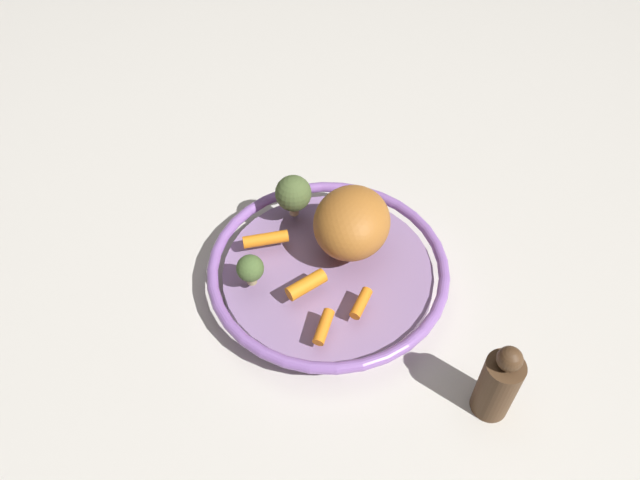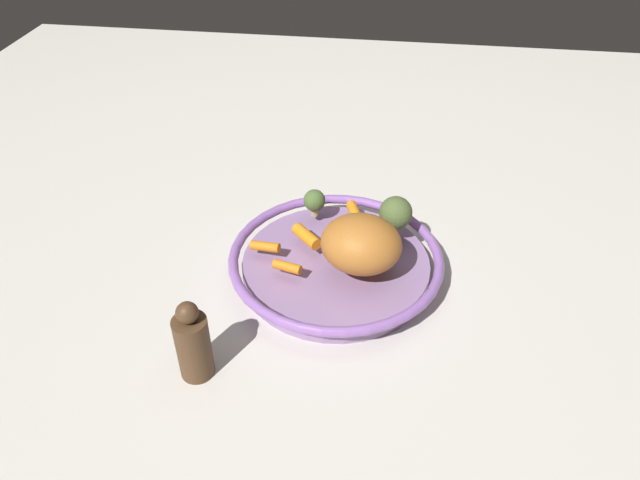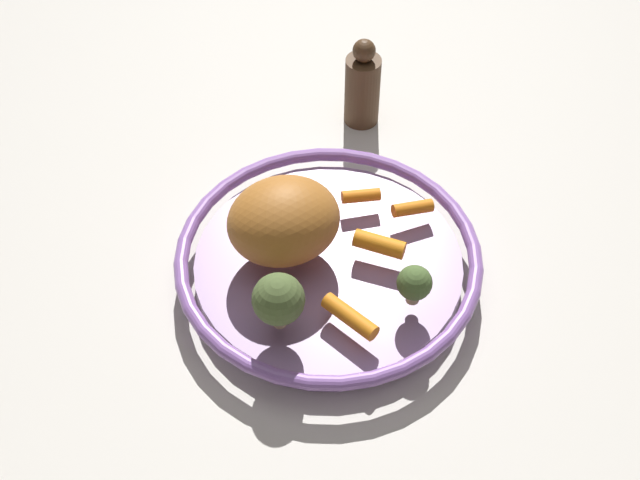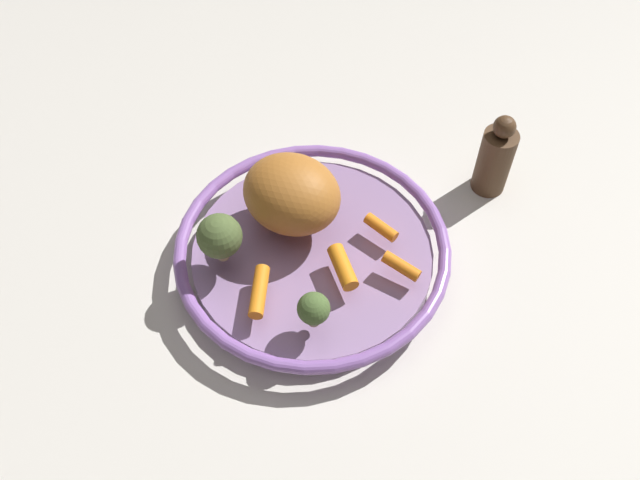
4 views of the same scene
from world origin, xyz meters
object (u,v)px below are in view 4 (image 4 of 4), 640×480
(baby_carrot_right, at_px, (343,267))
(broccoli_floret_mid, at_px, (220,236))
(baby_carrot_back, at_px, (381,227))
(baby_carrot_center, at_px, (259,291))
(roast_chicken_piece, at_px, (292,194))
(baby_carrot_left, at_px, (401,266))
(serving_bowl, at_px, (313,253))
(pepper_mill, at_px, (495,158))
(broccoli_floret_small, at_px, (314,309))

(baby_carrot_right, xyz_separation_m, broccoli_floret_mid, (0.04, -0.14, 0.03))
(baby_carrot_back, distance_m, baby_carrot_center, 0.18)
(broccoli_floret_mid, bearing_deg, roast_chicken_piece, 152.20)
(baby_carrot_back, height_order, baby_carrot_left, baby_carrot_left)
(serving_bowl, distance_m, roast_chicken_piece, 0.08)
(baby_carrot_right, height_order, pepper_mill, pepper_mill)
(baby_carrot_right, distance_m, broccoli_floret_mid, 0.15)
(broccoli_floret_mid, xyz_separation_m, pepper_mill, (-0.30, 0.26, -0.03))
(baby_carrot_back, distance_m, broccoli_floret_small, 0.16)
(serving_bowl, relative_size, roast_chicken_piece, 2.78)
(broccoli_floret_small, height_order, broccoli_floret_mid, broccoli_floret_mid)
(serving_bowl, distance_m, baby_carrot_back, 0.09)
(roast_chicken_piece, bearing_deg, broccoli_floret_small, 35.36)
(baby_carrot_right, relative_size, broccoli_floret_mid, 0.83)
(serving_bowl, distance_m, broccoli_floret_small, 0.12)
(serving_bowl, height_order, roast_chicken_piece, roast_chicken_piece)
(baby_carrot_back, relative_size, baby_carrot_left, 0.94)
(baby_carrot_center, bearing_deg, baby_carrot_back, 148.01)
(roast_chicken_piece, height_order, broccoli_floret_small, roast_chicken_piece)
(baby_carrot_right, height_order, broccoli_floret_small, broccoli_floret_small)
(baby_carrot_right, bearing_deg, baby_carrot_left, 117.59)
(serving_bowl, xyz_separation_m, broccoli_floret_mid, (0.07, -0.09, 0.06))
(broccoli_floret_small, bearing_deg, baby_carrot_right, 178.58)
(baby_carrot_right, xyz_separation_m, broccoli_floret_small, (0.08, -0.00, 0.02))
(baby_carrot_left, bearing_deg, broccoli_floret_mid, -69.94)
(baby_carrot_back, distance_m, pepper_mill, 0.20)
(roast_chicken_piece, xyz_separation_m, baby_carrot_center, (0.12, 0.02, -0.04))
(broccoli_floret_mid, bearing_deg, broccoli_floret_small, 75.87)
(baby_carrot_back, bearing_deg, baby_carrot_center, -31.99)
(baby_carrot_back, bearing_deg, broccoli_floret_mid, -53.39)
(baby_carrot_left, distance_m, baby_carrot_center, 0.17)
(serving_bowl, bearing_deg, broccoli_floret_small, 26.42)
(baby_carrot_center, bearing_deg, roast_chicken_piece, -171.82)
(serving_bowl, bearing_deg, baby_carrot_left, 94.73)
(roast_chicken_piece, relative_size, baby_carrot_back, 2.76)
(baby_carrot_left, xyz_separation_m, baby_carrot_center, (0.11, -0.14, 0.00))
(serving_bowl, relative_size, pepper_mill, 2.68)
(serving_bowl, height_order, broccoli_floret_small, broccoli_floret_small)
(baby_carrot_back, height_order, broccoli_floret_small, broccoli_floret_small)
(serving_bowl, bearing_deg, broccoli_floret_mid, -54.10)
(baby_carrot_center, bearing_deg, broccoli_floret_mid, -114.53)
(broccoli_floret_small, bearing_deg, serving_bowl, -153.58)
(serving_bowl, xyz_separation_m, roast_chicken_piece, (-0.03, -0.04, 0.07))
(baby_carrot_center, bearing_deg, baby_carrot_left, 127.36)
(roast_chicken_piece, relative_size, pepper_mill, 0.96)
(roast_chicken_piece, distance_m, baby_carrot_right, 0.11)
(roast_chicken_piece, xyz_separation_m, baby_carrot_right, (0.05, 0.09, -0.03))
(baby_carrot_center, height_order, pepper_mill, pepper_mill)
(baby_carrot_back, distance_m, baby_carrot_left, 0.06)
(baby_carrot_back, relative_size, baby_carrot_center, 0.69)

